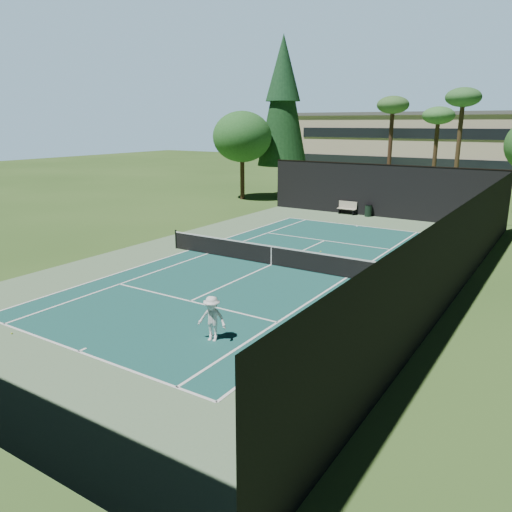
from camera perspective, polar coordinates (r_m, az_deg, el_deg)
The scene contains 19 objects.
ground at distance 25.49m, azimuth 1.75°, elevation -1.04°, with size 160.00×160.00×0.00m, color #335520.
apron_slab at distance 25.49m, azimuth 1.75°, elevation -1.03°, with size 18.00×32.00×0.01m, color #61835B.
court_surface at distance 25.49m, azimuth 1.75°, elevation -1.01°, with size 10.97×23.77×0.01m, color #19524C.
court_lines at distance 25.49m, azimuth 1.75°, elevation -0.99°, with size 11.07×23.87×0.01m.
tennis_net at distance 25.34m, azimuth 1.76°, elevation 0.17°, with size 12.90×0.10×1.10m.
fence at distance 25.07m, azimuth 1.86°, elevation 3.41°, with size 18.04×32.05×4.03m.
player at distance 16.65m, azimuth -5.06°, elevation -7.15°, with size 1.01×0.58×1.56m, color white.
tennis_ball_a at distance 19.28m, azimuth -26.14°, elevation -7.95°, with size 0.06×0.06×0.06m, color #C6EB35.
tennis_ball_b at distance 28.54m, azimuth -2.34°, elevation 0.78°, with size 0.07×0.07×0.07m, color #B1CA2D.
tennis_ball_c at distance 28.22m, azimuth 7.41°, elevation 0.50°, with size 0.07×0.07×0.07m, color #D2DE32.
tennis_ball_d at distance 30.99m, azimuth -4.10°, elevation 1.90°, with size 0.07×0.07×0.07m, color #CFEA35.
park_bench at distance 40.27m, azimuth 10.39°, elevation 5.48°, with size 1.50×0.45×1.02m.
trash_bin at distance 39.61m, azimuth 12.70°, elevation 5.10°, with size 0.56×0.56×0.95m.
pine_tree at distance 49.61m, azimuth 3.11°, elevation 17.89°, with size 4.80×4.80×15.00m.
palm_a at distance 47.34m, azimuth 15.35°, elevation 15.89°, with size 2.80×2.80×9.32m.
palm_b at distance 48.32m, azimuth 20.11°, elevation 14.51°, with size 2.80×2.80×8.42m.
palm_c at distance 44.88m, azimuth 22.57°, elevation 15.91°, with size 2.80×2.80×9.77m.
decid_tree_c at distance 47.23m, azimuth -1.60°, elevation 13.45°, with size 5.44×5.44×8.09m.
campus_building at distance 68.24m, azimuth 22.52°, elevation 11.51°, with size 40.50×12.50×8.30m.
Camera 1 is at (12.57, -21.03, 7.04)m, focal length 35.00 mm.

